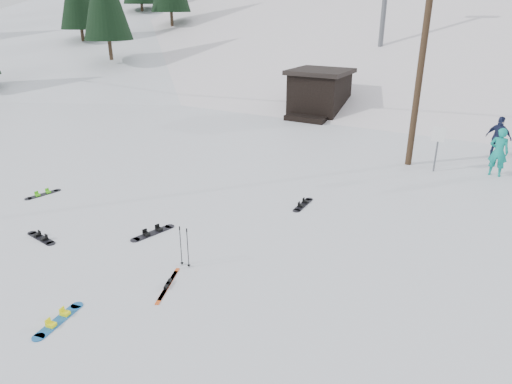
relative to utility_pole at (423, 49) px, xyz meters
The scene contains 17 objects.
ground 14.90m from the utility_pole, 98.13° to the right, with size 200.00×200.00×0.00m, color white.
ski_slope 44.31m from the utility_pole, 92.79° to the left, with size 60.00×75.00×45.00m, color white.
ridge_left 53.35m from the utility_pole, 138.18° to the left, with size 34.00×85.00×38.00m, color white.
treeline_left 44.65m from the utility_pole, 144.16° to the left, with size 20.00×64.00×10.00m, color black, non-canonical shape.
treeline_crest 72.18m from the utility_pole, 91.59° to the left, with size 50.00×6.00×10.00m, color black, non-canonical shape.
utility_pole is the anchor object (origin of this frame).
trail_sign 3.60m from the utility_pole, 21.04° to the right, with size 0.50×0.09×1.85m.
lift_hut 10.40m from the utility_pole, 135.24° to the left, with size 3.40×4.10×2.75m.
hero_snowboard 15.61m from the utility_pole, 105.74° to the right, with size 0.44×1.37×0.10m.
hero_skis 13.34m from the utility_pole, 103.40° to the right, with size 0.64×1.47×0.08m.
ski_poles 12.36m from the utility_pole, 105.39° to the right, with size 0.30×0.08×1.10m.
board_scatter_a 15.05m from the utility_pole, 122.22° to the right, with size 1.29×0.40×0.09m.
board_scatter_b 12.35m from the utility_pole, 116.21° to the right, with size 0.57×1.44×0.10m.
board_scatter_c 15.15m from the utility_pole, 136.53° to the right, with size 0.45×1.28×0.09m.
board_scatter_f 8.01m from the utility_pole, 108.58° to the right, with size 0.27×1.34×0.09m.
skier_teal 4.96m from the utility_pole, ahead, with size 0.70×0.46×1.92m, color #0D8B7D.
skier_navy 5.62m from the utility_pole, 41.69° to the left, with size 1.08×0.45×1.84m, color #192040.
Camera 1 is at (5.52, -5.14, 6.16)m, focal length 32.00 mm.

